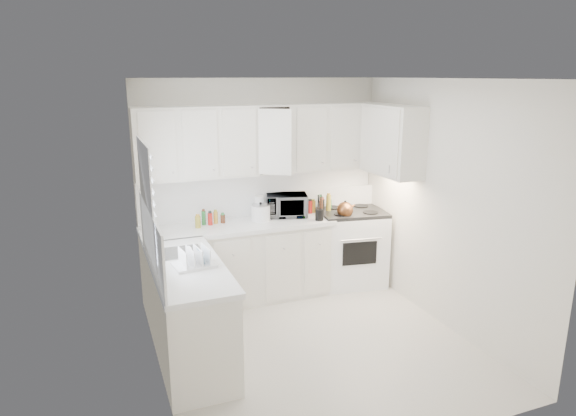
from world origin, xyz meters
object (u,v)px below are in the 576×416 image
stove (351,237)px  dish_rack (193,256)px  utensil_crock (319,207)px  rice_cooker (261,211)px  tea_kettle (345,209)px  microwave (287,203)px

stove → dish_rack: stove is taller
utensil_crock → rice_cooker: bearing=158.8°
stove → tea_kettle: size_ratio=5.04×
microwave → dish_rack: microwave is taller
stove → tea_kettle: stove is taller
utensil_crock → tea_kettle: bearing=3.5°
dish_rack → stove: bearing=20.2°
stove → microwave: (-0.83, 0.14, 0.49)m
utensil_crock → dish_rack: utensil_crock is taller
stove → microwave: size_ratio=2.54×
utensil_crock → dish_rack: 1.94m
stove → tea_kettle: bearing=-129.5°
tea_kettle → utensil_crock: size_ratio=0.76×
tea_kettle → microwave: size_ratio=0.50×
utensil_crock → stove: bearing=18.8°
stove → utensil_crock: size_ratio=3.84×
rice_cooker → dish_rack: 1.59m
tea_kettle → utensil_crock: 0.36m
stove → utensil_crock: (-0.53, -0.18, 0.49)m
microwave → utensil_crock: microwave is taller
microwave → stove: bearing=6.1°
stove → rice_cooker: stove is taller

